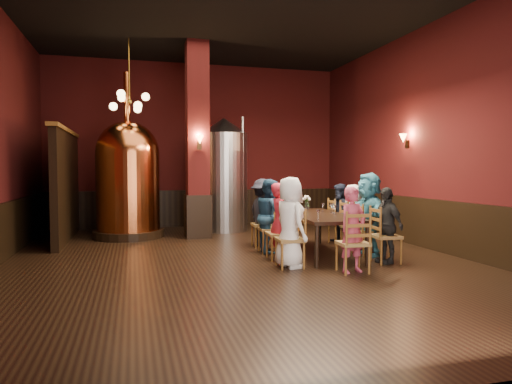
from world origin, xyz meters
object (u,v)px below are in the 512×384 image
object	(u,v)px
rose_vase	(307,200)
copper_kettle	(128,178)
person_2	(270,216)
dining_table	(319,217)
person_0	(290,222)
steel_vessel	(224,175)
person_1	(279,221)

from	to	relation	value
rose_vase	copper_kettle	bearing A→B (deg)	149.95
person_2	dining_table	bearing A→B (deg)	-108.59
person_0	steel_vessel	distance (m)	4.64
copper_kettle	steel_vessel	size ratio (longest dim) A/B	1.32
person_2	rose_vase	size ratio (longest dim) A/B	4.69
dining_table	person_1	size ratio (longest dim) A/B	1.81
person_2	steel_vessel	size ratio (longest dim) A/B	0.49
person_1	copper_kettle	distance (m)	4.31
person_1	steel_vessel	size ratio (longest dim) A/B	0.47
dining_table	person_1	xyz separation A→B (m)	(-0.87, -0.28, -0.01)
person_1	person_2	xyz separation A→B (m)	(0.04, 0.66, 0.03)
person_0	person_1	bearing A→B (deg)	-13.97
copper_kettle	person_0	bearing A→B (deg)	-57.66
person_1	copper_kettle	xyz separation A→B (m)	(-2.59, 3.37, 0.71)
person_1	person_0	bearing A→B (deg)	-176.71
person_0	person_2	size ratio (longest dim) A/B	1.04
person_0	copper_kettle	world-z (taller)	copper_kettle
dining_table	person_0	distance (m)	1.31
person_1	rose_vase	xyz separation A→B (m)	(1.03, 1.28, 0.27)
person_0	person_1	world-z (taller)	person_0
person_1	steel_vessel	distance (m)	3.99
person_2	copper_kettle	bearing A→B (deg)	49.93
person_1	rose_vase	bearing A→B (deg)	-32.34
person_0	rose_vase	distance (m)	2.23
person_0	copper_kettle	xyz separation A→B (m)	(-2.56, 4.04, 0.66)
dining_table	steel_vessel	world-z (taller)	steel_vessel
dining_table	person_2	bearing A→B (deg)	158.78
rose_vase	dining_table	bearing A→B (deg)	-99.07
copper_kettle	steel_vessel	world-z (taller)	copper_kettle
dining_table	person_0	size ratio (longest dim) A/B	1.67
dining_table	person_0	xyz separation A→B (m)	(-0.90, -0.95, 0.05)
person_0	rose_vase	xyz separation A→B (m)	(1.06, 1.94, 0.21)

